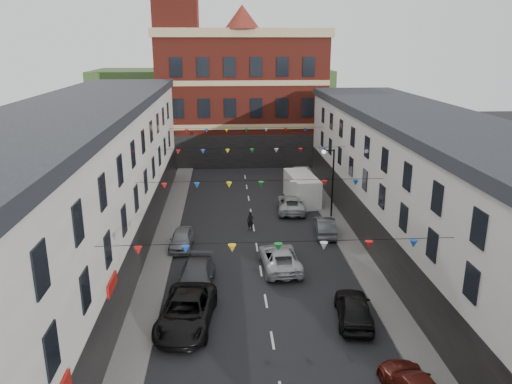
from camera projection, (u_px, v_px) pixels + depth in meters
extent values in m
plane|color=black|center=(266.00, 301.00, 29.05)|extent=(160.00, 160.00, 0.00)
cube|color=#605E5B|center=(151.00, 287.00, 30.52)|extent=(1.80, 64.00, 0.15)
cube|color=#605E5B|center=(372.00, 281.00, 31.37)|extent=(1.80, 64.00, 0.15)
cube|color=beige|center=(55.00, 219.00, 27.84)|extent=(8.00, 56.00, 10.00)
cube|color=black|center=(43.00, 124.00, 26.30)|extent=(8.40, 56.00, 0.70)
cube|color=black|center=(132.00, 272.00, 29.07)|extent=(0.12, 56.00, 3.20)
cube|color=beige|center=(464.00, 218.00, 29.44)|extent=(8.00, 56.00, 9.00)
cube|color=black|center=(474.00, 137.00, 28.04)|extent=(8.40, 56.00, 0.70)
cube|color=black|center=(393.00, 265.00, 30.03)|extent=(0.12, 56.00, 3.20)
cube|color=maroon|center=(241.00, 100.00, 63.21)|extent=(20.00, 12.00, 15.00)
cube|color=tan|center=(241.00, 33.00, 60.90)|extent=(20.60, 12.60, 1.00)
cone|color=maroon|center=(242.00, 17.00, 55.63)|extent=(4.00, 4.00, 2.60)
cube|color=maroon|center=(178.00, 64.00, 58.58)|extent=(5.00, 5.00, 24.00)
cube|color=#325126|center=(213.00, 99.00, 86.61)|extent=(40.00, 14.00, 10.00)
cylinder|color=black|center=(333.00, 184.00, 41.99)|extent=(0.14, 0.14, 6.00)
cylinder|color=black|center=(329.00, 151.00, 41.13)|extent=(0.90, 0.10, 0.10)
sphere|color=beige|center=(324.00, 152.00, 41.13)|extent=(0.36, 0.36, 0.36)
imported|color=black|center=(186.00, 312.00, 26.35)|extent=(3.33, 6.13, 1.63)
imported|color=#47494F|center=(196.00, 277.00, 30.35)|extent=(2.40, 5.27, 1.50)
imported|color=gray|center=(182.00, 239.00, 36.42)|extent=(1.78, 4.03, 1.35)
imported|color=black|center=(354.00, 308.00, 26.77)|extent=(2.40, 4.73, 1.54)
imported|color=#494D50|center=(325.00, 226.00, 38.93)|extent=(1.84, 4.25, 1.36)
imported|color=#B0B2B5|center=(291.00, 204.00, 44.34)|extent=(2.77, 5.29, 1.42)
imported|color=silver|center=(280.00, 258.00, 33.13)|extent=(2.70, 5.34, 1.45)
cube|color=silver|center=(302.00, 188.00, 46.85)|extent=(2.82, 6.05, 2.59)
imported|color=black|center=(250.00, 221.00, 39.87)|extent=(0.65, 0.56, 1.51)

